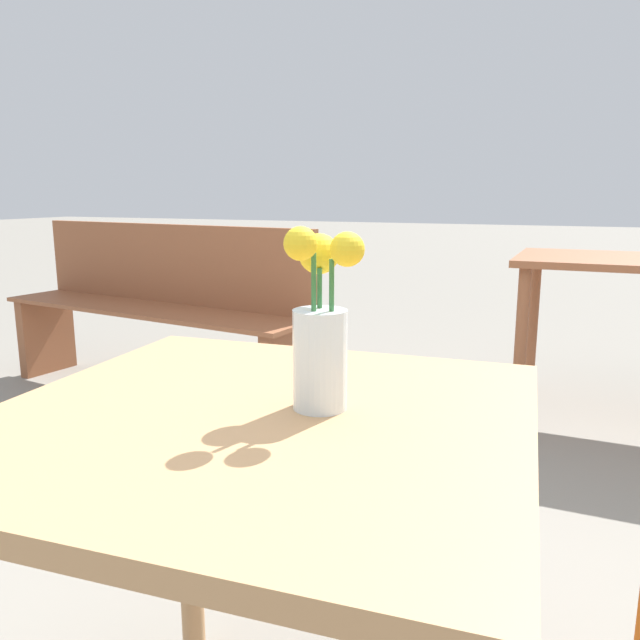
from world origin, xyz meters
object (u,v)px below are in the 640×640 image
(table_front, at_px, (261,489))
(flower_vase, at_px, (320,338))
(bench_near, at_px, (159,301))
(table_back, at_px, (625,286))

(table_front, xyz_separation_m, flower_vase, (0.07, 0.05, 0.22))
(flower_vase, bearing_deg, table_front, -148.67)
(table_front, distance_m, flower_vase, 0.24)
(bench_near, bearing_deg, table_front, -49.50)
(table_front, bearing_deg, flower_vase, 31.33)
(bench_near, distance_m, table_back, 2.17)
(table_front, height_order, bench_near, bench_near)
(bench_near, height_order, table_back, bench_near)
(table_front, relative_size, bench_near, 0.44)
(flower_vase, relative_size, bench_near, 0.14)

